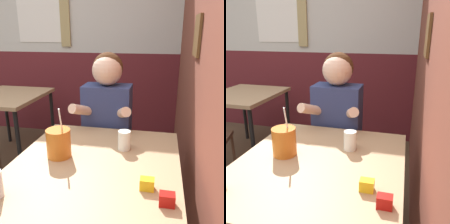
{
  "view_description": "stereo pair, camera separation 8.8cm",
  "coord_description": "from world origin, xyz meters",
  "views": [
    {
      "loc": [
        1.03,
        -0.81,
        1.36
      ],
      "look_at": [
        0.77,
        0.46,
        0.94
      ],
      "focal_mm": 40.0,
      "sensor_mm": 36.0,
      "label": 1
    },
    {
      "loc": [
        1.11,
        -0.79,
        1.36
      ],
      "look_at": [
        0.77,
        0.46,
        0.94
      ],
      "focal_mm": 40.0,
      "sensor_mm": 36.0,
      "label": 2
    }
  ],
  "objects": [
    {
      "name": "main_table",
      "position": [
        0.72,
        0.27,
        0.66
      ],
      "size": [
        0.84,
        0.96,
        0.73
      ],
      "color": "tan",
      "rests_on": "ground_plane"
    },
    {
      "name": "condiment_ketchup",
      "position": [
        1.08,
        0.02,
        0.75
      ],
      "size": [
        0.06,
        0.04,
        0.05
      ],
      "color": "#B7140F",
      "rests_on": "main_table"
    },
    {
      "name": "glass_center",
      "position": [
        0.85,
        0.46,
        0.78
      ],
      "size": [
        0.07,
        0.07,
        0.11
      ],
      "color": "silver",
      "rests_on": "main_table"
    },
    {
      "name": "back_wall",
      "position": [
        -0.01,
        2.33,
        1.36
      ],
      "size": [
        5.46,
        0.09,
        2.7
      ],
      "color": "silver",
      "rests_on": "ground_plane"
    },
    {
      "name": "person_seated",
      "position": [
        0.66,
        0.88,
        0.65
      ],
      "size": [
        0.42,
        0.41,
        1.22
      ],
      "color": "navy",
      "rests_on": "ground_plane"
    },
    {
      "name": "condiment_mustard",
      "position": [
        1.0,
        0.1,
        0.75
      ],
      "size": [
        0.06,
        0.04,
        0.05
      ],
      "color": "yellow",
      "rests_on": "main_table"
    },
    {
      "name": "cocktail_pitcher",
      "position": [
        0.52,
        0.31,
        0.8
      ],
      "size": [
        0.13,
        0.13,
        0.27
      ],
      "color": "#C6661E",
      "rests_on": "main_table"
    },
    {
      "name": "brick_wall_right",
      "position": [
        1.26,
        1.15,
        1.35
      ],
      "size": [
        0.08,
        4.31,
        2.7
      ],
      "color": "brown",
      "rests_on": "ground_plane"
    },
    {
      "name": "background_table",
      "position": [
        -0.54,
        1.47,
        0.64
      ],
      "size": [
        0.69,
        0.83,
        0.73
      ],
      "color": "tan",
      "rests_on": "ground_plane"
    }
  ]
}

